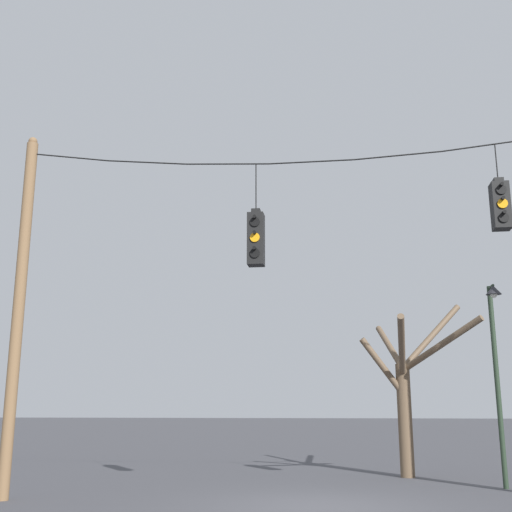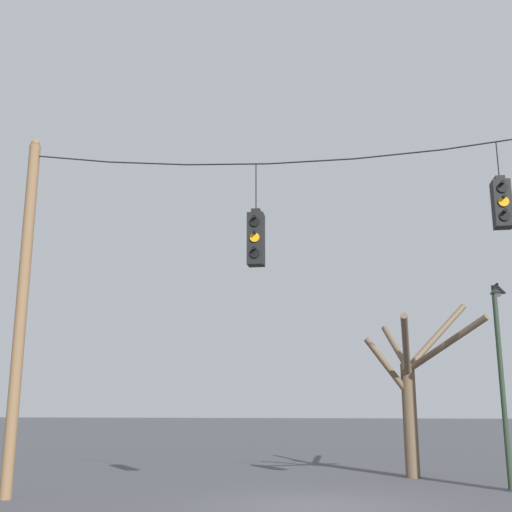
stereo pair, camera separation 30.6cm
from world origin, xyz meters
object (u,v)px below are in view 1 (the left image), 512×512
traffic_light_over_intersection (500,205)px  utility_pole_left (19,308)px  traffic_light_near_left_pole (256,239)px  street_lamp (496,351)px  bare_tree (408,386)px

traffic_light_over_intersection → utility_pole_left: bearing=180.0°
traffic_light_near_left_pole → utility_pole_left: bearing=179.9°
traffic_light_over_intersection → street_lamp: bearing=82.9°
utility_pole_left → bare_tree: bearing=32.1°
traffic_light_near_left_pole → street_lamp: 6.58m
utility_pole_left → traffic_light_over_intersection: (10.12, -0.01, 1.88)m
traffic_light_near_left_pole → traffic_light_over_intersection: 4.99m
utility_pole_left → street_lamp: bearing=16.7°
street_lamp → traffic_light_near_left_pole: bearing=-149.4°
street_lamp → bare_tree: size_ratio=0.98×
utility_pole_left → street_lamp: (10.51, 3.16, -0.77)m
utility_pole_left → traffic_light_over_intersection: 10.29m
street_lamp → traffic_light_over_intersection: bearing=-97.1°
bare_tree → traffic_light_over_intersection: bearing=-74.7°
utility_pole_left → traffic_light_near_left_pole: utility_pole_left is taller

